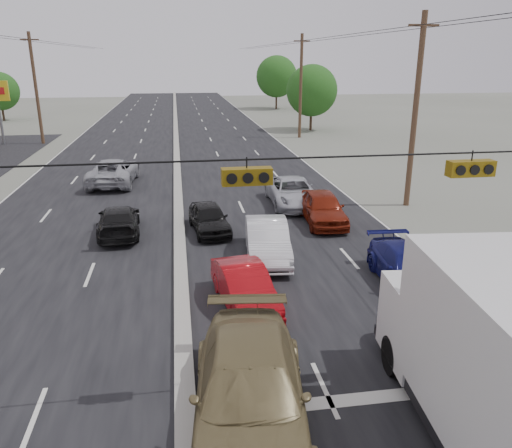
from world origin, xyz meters
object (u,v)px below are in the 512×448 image
at_px(utility_pole_left_c, 36,88).
at_px(tree_left_far, 0,91).
at_px(utility_pole_right_b, 415,111).
at_px(black_suv, 487,368).
at_px(utility_pole_right_c, 301,86).
at_px(tan_sedan, 250,393).
at_px(oncoming_far, 113,172).
at_px(queue_car_b, 267,240).
at_px(oncoming_near, 119,221).
at_px(tree_right_mid, 312,91).
at_px(queue_car_a, 209,218).
at_px(box_truck, 506,365).
at_px(red_sedan, 245,287).
at_px(queue_car_d, 409,268).
at_px(queue_car_c, 293,192).
at_px(queue_car_e, 323,208).
at_px(tree_right_far, 277,77).

bearing_deg(utility_pole_left_c, tree_left_far, 115.41).
bearing_deg(utility_pole_right_b, black_suv, -109.01).
distance_m(utility_pole_right_b, utility_pole_right_c, 25.00).
bearing_deg(tan_sedan, tree_left_far, 117.95).
height_order(tan_sedan, oncoming_far, tan_sedan).
height_order(queue_car_b, oncoming_near, queue_car_b).
height_order(tree_right_mid, oncoming_near, tree_right_mid).
distance_m(utility_pole_right_b, oncoming_near, 16.05).
bearing_deg(tree_left_far, utility_pole_right_b, -52.52).
relative_size(utility_pole_right_c, black_suv, 1.56).
distance_m(tree_right_mid, queue_car_a, 35.70).
relative_size(box_truck, red_sedan, 1.99).
height_order(oncoming_near, oncoming_far, oncoming_far).
distance_m(tan_sedan, queue_car_a, 13.18).
bearing_deg(box_truck, queue_car_d, 82.83).
bearing_deg(queue_car_b, utility_pole_right_c, 79.66).
height_order(utility_pole_left_c, utility_pole_right_b, same).
bearing_deg(tan_sedan, queue_car_c, 80.99).
xyz_separation_m(queue_car_c, oncoming_near, (-8.97, -3.43, -0.08)).
relative_size(queue_car_d, oncoming_far, 0.81).
relative_size(queue_car_b, oncoming_far, 0.80).
relative_size(red_sedan, queue_car_c, 0.78).
distance_m(queue_car_a, queue_car_d, 9.59).
relative_size(utility_pole_right_b, tan_sedan, 1.63).
relative_size(utility_pole_right_c, queue_car_a, 2.55).
bearing_deg(queue_car_a, red_sedan, -91.79).
relative_size(utility_pole_right_c, box_truck, 1.22).
relative_size(utility_pole_right_c, tree_left_far, 1.63).
bearing_deg(queue_car_c, box_truck, -88.90).
height_order(utility_pole_right_c, tree_right_mid, utility_pole_right_c).
bearing_deg(utility_pole_right_c, tree_right_mid, 63.43).
bearing_deg(queue_car_a, utility_pole_right_c, 61.55).
xyz_separation_m(tan_sedan, red_sedan, (0.65, 5.61, -0.21)).
relative_size(queue_car_c, queue_car_e, 1.15).
relative_size(queue_car_b, queue_car_c, 0.89).
distance_m(queue_car_a, queue_car_c, 6.14).
bearing_deg(utility_pole_right_c, utility_pole_left_c, 180.00).
height_order(tree_left_far, queue_car_e, tree_left_far).
bearing_deg(utility_pole_left_c, box_truck, -66.17).
height_order(queue_car_a, queue_car_d, queue_car_d).
xyz_separation_m(utility_pole_right_b, queue_car_c, (-6.25, 0.96, -4.38)).
xyz_separation_m(tree_right_mid, black_suv, (-8.00, -45.96, -3.45)).
xyz_separation_m(utility_pole_right_b, oncoming_far, (-16.54, 7.50, -4.29)).
height_order(utility_pole_right_b, tree_right_far, utility_pole_right_b).
xyz_separation_m(tree_right_mid, tree_right_far, (1.00, 25.00, 0.62)).
bearing_deg(queue_car_e, tan_sedan, -108.82).
bearing_deg(queue_car_b, oncoming_far, 124.12).
xyz_separation_m(tree_left_far, queue_car_d, (29.99, -54.77, -3.03)).
distance_m(tree_right_far, oncoming_near, 60.60).
height_order(tree_right_mid, queue_car_b, tree_right_mid).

